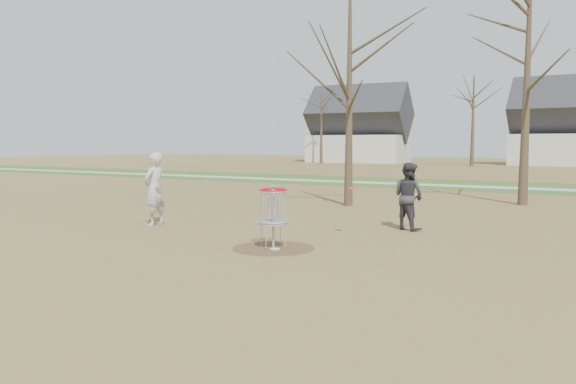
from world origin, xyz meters
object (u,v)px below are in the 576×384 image
object	(u,v)px
player_standing	(155,189)
player_throwing	(408,196)
disc_golf_basket	(273,207)
disc_grounded	(275,249)

from	to	relation	value
player_standing	player_throwing	size ratio (longest dim) A/B	1.14
player_throwing	disc_golf_basket	size ratio (longest dim) A/B	1.32
disc_grounded	player_standing	bearing A→B (deg)	163.65
player_throwing	disc_grounded	world-z (taller)	player_throwing
player_standing	disc_golf_basket	distance (m)	4.81
player_standing	disc_golf_basket	size ratio (longest dim) A/B	1.51
player_throwing	disc_grounded	distance (m)	4.57
player_standing	disc_grounded	world-z (taller)	player_standing
player_standing	disc_golf_basket	bearing A→B (deg)	70.83
player_standing	player_throwing	world-z (taller)	player_standing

